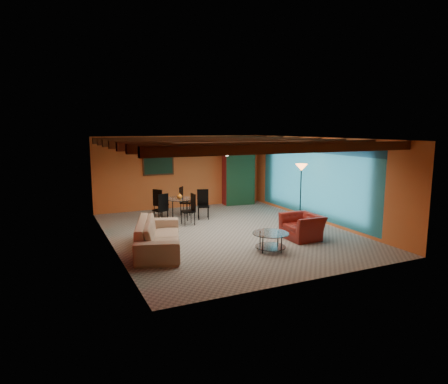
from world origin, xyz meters
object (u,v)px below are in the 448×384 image
armchair (302,227)px  armoire (237,179)px  dining_table (180,205)px  coffee_table (271,241)px  potted_plant (238,148)px  sofa (159,235)px  floor_lamp (301,193)px  vase (179,187)px

armchair → armoire: size_ratio=0.52×
dining_table → armoire: size_ratio=0.95×
coffee_table → potted_plant: 6.37m
sofa → potted_plant: potted_plant is taller
floor_lamp → armoire: bearing=97.2°
armchair → vase: bearing=-147.3°
floor_lamp → vase: size_ratio=10.25×
sofa → dining_table: (1.52, 2.91, 0.11)m
sofa → vase: size_ratio=14.05×
potted_plant → floor_lamp: bearing=-82.8°
coffee_table → sofa: bearing=154.4°
dining_table → floor_lamp: (3.38, -1.95, 0.45)m
coffee_table → floor_lamp: 3.31m
dining_table → floor_lamp: floor_lamp is taller
armchair → coffee_table: bearing=-68.1°
potted_plant → coffee_table: bearing=-108.9°
dining_table → vase: bearing=0.0°
armoire → vase: armoire is taller
floor_lamp → potted_plant: (-0.45, 3.57, 1.29)m
dining_table → sofa: bearing=-117.6°
coffee_table → floor_lamp: (2.41, 2.15, 0.71)m
potted_plant → vase: potted_plant is taller
armchair → dining_table: (-2.31, 3.56, 0.15)m
armchair → potted_plant: (0.63, 5.18, 1.90)m
armoire → potted_plant: potted_plant is taller
dining_table → armoire: (2.93, 1.62, 0.51)m
coffee_table → armoire: armoire is taller
sofa → coffee_table: (2.49, -1.19, -0.15)m
armchair → floor_lamp: 2.03m
floor_lamp → sofa: bearing=-168.9°
vase → armchair: bearing=-57.0°
dining_table → armoire: bearing=28.9°
armoire → armchair: bearing=-90.4°
vase → floor_lamp: bearing=-30.0°
dining_table → potted_plant: potted_plant is taller
armchair → vase: vase is taller
floor_lamp → coffee_table: bearing=-138.3°
sofa → potted_plant: 6.62m
dining_table → potted_plant: 3.78m
floor_lamp → vase: floor_lamp is taller
floor_lamp → dining_table: bearing=150.0°
armchair → vase: (-2.31, 3.56, 0.74)m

